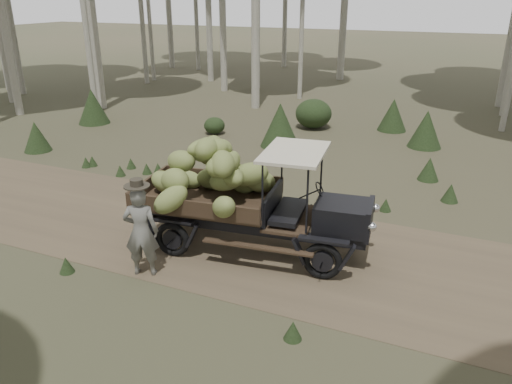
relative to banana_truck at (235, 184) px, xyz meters
The scene contains 5 objects.
ground 2.07m from the banana_truck, behind, with size 120.00×120.00×0.00m, color #473D2B.
dirt_track 2.07m from the banana_truck, behind, with size 70.00×4.00×0.01m, color brown.
banana_truck is the anchor object (origin of this frame).
farmer 1.95m from the banana_truck, 122.09° to the right, with size 0.70×0.59×1.78m.
undergrowth 1.02m from the banana_truck, 56.51° to the left, with size 22.65×22.95×1.40m.
Camera 1 is at (5.47, -8.02, 4.64)m, focal length 35.00 mm.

